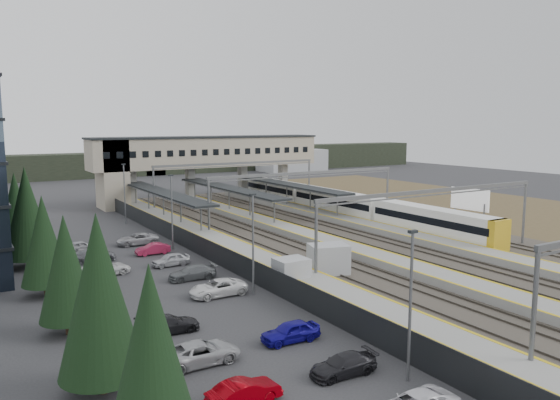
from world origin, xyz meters
TOP-DOWN VIEW (x-y plane):
  - ground at (0.00, 0.00)m, footprint 220.00×220.00m
  - conifer_row at (-22.00, -3.86)m, footprint 4.42×49.82m
  - car_park at (-13.18, -6.63)m, footprint 10.70×44.73m
  - lampposts at (-8.00, 1.25)m, footprint 0.50×53.25m
  - fence at (-6.50, 5.00)m, footprint 0.08×90.00m
  - relay_cabin_near at (0.38, -6.56)m, footprint 3.89×3.28m
  - relay_cabin_far at (-4.33, -7.82)m, footprint 2.66×2.23m
  - rail_corridor at (9.34, 5.00)m, footprint 34.00×90.00m
  - canopies at (7.00, 27.00)m, footprint 23.10×30.00m
  - footbridge at (7.70, 42.00)m, footprint 40.40×6.40m
  - gantries at (12.00, 3.00)m, footprint 28.40×62.28m
  - train at (20.00, 17.77)m, footprint 2.66×55.54m
  - billboard at (30.99, 3.49)m, footprint 0.72×5.72m
  - scrub_east at (45.00, 5.00)m, footprint 34.00×120.00m
  - treeline_far at (23.81, 92.28)m, footprint 170.00×19.00m

SIDE VIEW (x-z plane):
  - ground at x=0.00m, z-range 0.00..0.00m
  - scrub_east at x=45.00m, z-range 0.00..0.06m
  - rail_corridor at x=9.34m, z-range -0.17..0.75m
  - car_park at x=-13.18m, z-range -0.03..1.26m
  - fence at x=-6.50m, z-range 0.00..2.00m
  - relay_cabin_far at x=-4.33m, z-range 0.00..2.40m
  - relay_cabin_near at x=0.38m, z-range 0.00..2.78m
  - train at x=20.00m, z-range 0.23..3.58m
  - treeline_far at x=23.81m, z-range -0.55..6.45m
  - billboard at x=30.99m, z-range 0.81..5.64m
  - canopies at x=7.00m, z-range 2.28..5.56m
  - lampposts at x=-8.00m, z-range 0.30..8.37m
  - conifer_row at x=-22.00m, z-range 0.09..9.59m
  - gantries at x=12.00m, z-range 2.41..9.58m
  - footbridge at x=7.70m, z-range 2.33..13.53m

